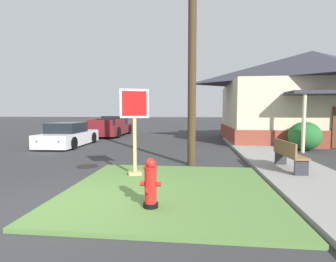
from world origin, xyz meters
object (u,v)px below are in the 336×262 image
at_px(fire_hydrant, 151,184).
at_px(pickup_truck_maroon, 112,127).
at_px(utility_pole, 192,12).
at_px(stop_sign, 135,132).
at_px(parked_sedan_white, 68,136).
at_px(street_bench, 288,154).
at_px(manhole_cover, 88,166).

height_order(fire_hydrant, pickup_truck_maroon, pickup_truck_maroon).
bearing_deg(utility_pole, stop_sign, -130.28).
distance_m(parked_sedan_white, street_bench, 10.73).
bearing_deg(fire_hydrant, parked_sedan_white, 124.98).
bearing_deg(pickup_truck_maroon, street_bench, -51.12).
height_order(fire_hydrant, utility_pole, utility_pole).
bearing_deg(utility_pole, pickup_truck_maroon, 120.89).
xyz_separation_m(fire_hydrant, parked_sedan_white, (-5.89, 8.42, 0.03)).
bearing_deg(manhole_cover, street_bench, -2.71).
bearing_deg(pickup_truck_maroon, manhole_cover, -75.92).
distance_m(manhole_cover, utility_pole, 6.14).
distance_m(pickup_truck_maroon, street_bench, 14.35).
bearing_deg(street_bench, utility_pole, 163.00).
distance_m(parked_sedan_white, pickup_truck_maroon, 6.04).
bearing_deg(stop_sign, utility_pole, 49.72).
height_order(stop_sign, parked_sedan_white, stop_sign).
bearing_deg(stop_sign, parked_sedan_white, 129.70).
bearing_deg(stop_sign, pickup_truck_maroon, 110.92).
distance_m(stop_sign, manhole_cover, 2.59).
bearing_deg(parked_sedan_white, utility_pole, -32.99).
relative_size(street_bench, utility_pole, 0.17).
distance_m(stop_sign, pickup_truck_maroon, 12.98).
bearing_deg(utility_pole, fire_hydrant, -99.41).
relative_size(fire_hydrant, pickup_truck_maroon, 0.17).
bearing_deg(stop_sign, street_bench, 12.12).
height_order(parked_sedan_white, pickup_truck_maroon, pickup_truck_maroon).
height_order(pickup_truck_maroon, utility_pole, utility_pole).
xyz_separation_m(manhole_cover, pickup_truck_maroon, (-2.73, 10.87, 0.61)).
xyz_separation_m(parked_sedan_white, street_bench, (9.42, -5.14, 0.05)).
bearing_deg(stop_sign, fire_hydrant, -70.16).
bearing_deg(street_bench, stop_sign, -167.88).
bearing_deg(utility_pole, street_bench, -17.00).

